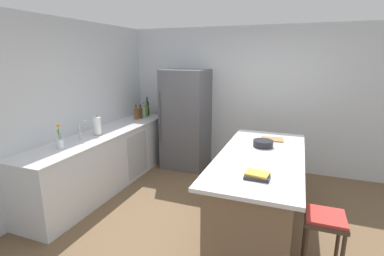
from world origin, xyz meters
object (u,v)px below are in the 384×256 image
paper_towel_roll (97,126)px  whiskey_bottle (136,114)px  wine_bottle (147,108)px  kitchen_island (259,190)px  olive_oil_bottle (147,110)px  hot_sauce_bottle (148,110)px  cookbook_stack (257,175)px  refrigerator (186,119)px  bar_stool (324,227)px  cutting_board (272,139)px  flower_vase (60,142)px  syrup_bottle (141,113)px  sink_faucet (81,129)px  mixing_bowl (263,143)px  gin_bottle (144,111)px

paper_towel_roll → whiskey_bottle: size_ratio=1.15×
wine_bottle → whiskey_bottle: (-0.02, -0.39, -0.04)m
whiskey_bottle → wine_bottle: bearing=87.0°
kitchen_island → olive_oil_bottle: 2.96m
hot_sauce_bottle → whiskey_bottle: 0.48m
wine_bottle → cookbook_stack: (2.52, -2.37, -0.10)m
refrigerator → hot_sauce_bottle: refrigerator is taller
bar_stool → cutting_board: size_ratio=2.10×
kitchen_island → flower_vase: (-2.48, -0.59, 0.53)m
paper_towel_roll → whiskey_bottle: (-0.03, 1.17, -0.02)m
olive_oil_bottle → paper_towel_roll: bearing=-90.8°
refrigerator → bar_stool: refrigerator is taller
kitchen_island → syrup_bottle: size_ratio=8.46×
paper_towel_roll → hot_sauce_bottle: paper_towel_roll is taller
kitchen_island → sink_faucet: 2.59m
syrup_bottle → olive_oil_bottle: bearing=82.3°
whiskey_bottle → paper_towel_roll: bearing=-88.3°
sink_faucet → whiskey_bottle: bearing=88.9°
cookbook_stack → olive_oil_bottle: bearing=137.6°
kitchen_island → refrigerator: 2.31m
refrigerator → mixing_bowl: refrigerator is taller
flower_vase → olive_oil_bottle: (0.04, 2.18, 0.03)m
syrup_bottle → kitchen_island: bearing=-29.7°
refrigerator → hot_sauce_bottle: 0.93m
kitchen_island → sink_faucet: (-2.52, -0.16, 0.59)m
cutting_board → hot_sauce_bottle: bearing=157.1°
syrup_bottle → whiskey_bottle: size_ratio=0.98×
hot_sauce_bottle → kitchen_island: bearing=-35.3°
cookbook_stack → cutting_board: 1.38m
hot_sauce_bottle → wine_bottle: (0.04, -0.10, 0.07)m
paper_towel_roll → gin_bottle: 1.37m
refrigerator → cookbook_stack: size_ratio=7.87×
cutting_board → wine_bottle: bearing=158.7°
whiskey_bottle → cutting_board: (2.56, -0.60, -0.08)m
flower_vase → whiskey_bottle: flower_vase is taller
paper_towel_roll → gin_bottle: bearing=89.6°
paper_towel_roll → olive_oil_bottle: olive_oil_bottle is taller
kitchen_island → bar_stool: bearing=-44.6°
sink_faucet → hot_sauce_bottle: (0.01, 1.94, -0.07)m
refrigerator → cookbook_stack: (1.66, -2.29, 0.04)m
refrigerator → bar_stool: bearing=-44.9°
hot_sauce_bottle → wine_bottle: wine_bottle is taller
kitchen_island → cookbook_stack: (0.05, -0.68, 0.49)m
refrigerator → cutting_board: size_ratio=5.81×
whiskey_bottle → mixing_bowl: bearing=-21.2°
hot_sauce_bottle → olive_oil_bottle: bearing=-69.5°
gin_bottle → whiskey_bottle: bearing=-102.2°
refrigerator → paper_towel_roll: (-0.85, -1.48, 0.12)m
syrup_bottle → mixing_bowl: (2.44, -1.07, -0.04)m
cookbook_stack → mixing_bowl: 1.02m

